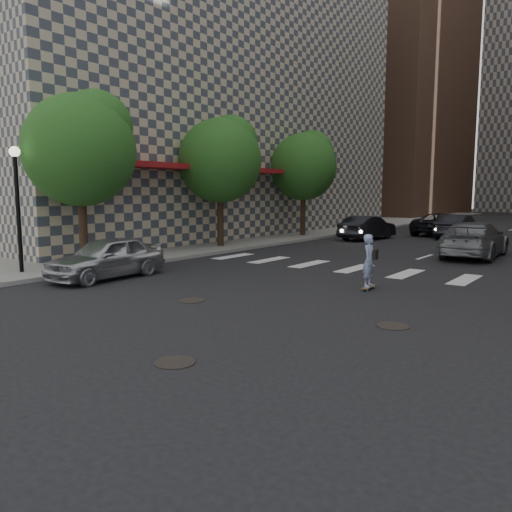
{
  "coord_description": "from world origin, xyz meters",
  "views": [
    {
      "loc": [
        7.28,
        -8.25,
        2.93
      ],
      "look_at": [
        -0.25,
        1.74,
        1.3
      ],
      "focal_mm": 35.0,
      "sensor_mm": 36.0,
      "label": 1
    }
  ],
  "objects_px": {
    "tree_c": "(305,164)",
    "traffic_car_e": "(457,226)",
    "lamppost": "(17,191)",
    "tree_a": "(83,145)",
    "skateboarder": "(370,261)",
    "traffic_car_a": "(367,228)",
    "traffic_car_b": "(474,240)",
    "silver_sedan": "(107,258)",
    "traffic_car_c": "(442,224)",
    "tree_b": "(222,157)"
  },
  "relations": [
    {
      "from": "lamppost",
      "to": "silver_sedan",
      "type": "distance_m",
      "value": 3.85
    },
    {
      "from": "tree_b",
      "to": "tree_a",
      "type": "bearing_deg",
      "value": -90.0
    },
    {
      "from": "tree_a",
      "to": "traffic_car_a",
      "type": "height_order",
      "value": "tree_a"
    },
    {
      "from": "traffic_car_b",
      "to": "tree_a",
      "type": "bearing_deg",
      "value": 45.49
    },
    {
      "from": "skateboarder",
      "to": "traffic_car_e",
      "type": "bearing_deg",
      "value": 93.15
    },
    {
      "from": "tree_c",
      "to": "traffic_car_a",
      "type": "distance_m",
      "value": 5.62
    },
    {
      "from": "tree_b",
      "to": "silver_sedan",
      "type": "xyz_separation_m",
      "value": [
        2.71,
        -9.14,
        -3.93
      ]
    },
    {
      "from": "tree_a",
      "to": "lamppost",
      "type": "bearing_deg",
      "value": -90.99
    },
    {
      "from": "tree_a",
      "to": "tree_c",
      "type": "relative_size",
      "value": 1.0
    },
    {
      "from": "tree_b",
      "to": "traffic_car_c",
      "type": "xyz_separation_m",
      "value": [
        6.64,
        14.71,
        -3.91
      ]
    },
    {
      "from": "skateboarder",
      "to": "tree_a",
      "type": "bearing_deg",
      "value": -171.72
    },
    {
      "from": "lamppost",
      "to": "traffic_car_c",
      "type": "bearing_deg",
      "value": 75.21
    },
    {
      "from": "traffic_car_b",
      "to": "traffic_car_e",
      "type": "relative_size",
      "value": 1.19
    },
    {
      "from": "silver_sedan",
      "to": "traffic_car_c",
      "type": "height_order",
      "value": "traffic_car_c"
    },
    {
      "from": "silver_sedan",
      "to": "traffic_car_c",
      "type": "distance_m",
      "value": 24.16
    },
    {
      "from": "traffic_car_b",
      "to": "traffic_car_a",
      "type": "bearing_deg",
      "value": -34.92
    },
    {
      "from": "traffic_car_e",
      "to": "skateboarder",
      "type": "bearing_deg",
      "value": 97.42
    },
    {
      "from": "traffic_car_b",
      "to": "silver_sedan",
      "type": "bearing_deg",
      "value": 55.59
    },
    {
      "from": "tree_b",
      "to": "traffic_car_e",
      "type": "distance_m",
      "value": 15.69
    },
    {
      "from": "lamppost",
      "to": "tree_a",
      "type": "relative_size",
      "value": 0.65
    },
    {
      "from": "lamppost",
      "to": "traffic_car_b",
      "type": "distance_m",
      "value": 18.68
    },
    {
      "from": "traffic_car_e",
      "to": "traffic_car_b",
      "type": "bearing_deg",
      "value": 109.31
    },
    {
      "from": "traffic_car_c",
      "to": "lamppost",
      "type": "bearing_deg",
      "value": 81.51
    },
    {
      "from": "lamppost",
      "to": "skateboarder",
      "type": "xyz_separation_m",
      "value": [
        10.63,
        5.05,
        -2.06
      ]
    },
    {
      "from": "silver_sedan",
      "to": "traffic_car_a",
      "type": "bearing_deg",
      "value": 83.5
    },
    {
      "from": "lamppost",
      "to": "tree_c",
      "type": "xyz_separation_m",
      "value": [
        0.05,
        18.64,
        1.71
      ]
    },
    {
      "from": "tree_c",
      "to": "traffic_car_a",
      "type": "bearing_deg",
      "value": 12.36
    },
    {
      "from": "lamppost",
      "to": "traffic_car_e",
      "type": "relative_size",
      "value": 0.93
    },
    {
      "from": "tree_a",
      "to": "tree_b",
      "type": "relative_size",
      "value": 1.0
    },
    {
      "from": "tree_c",
      "to": "traffic_car_e",
      "type": "xyz_separation_m",
      "value": [
        8.09,
        4.86,
        -3.89
      ]
    },
    {
      "from": "skateboarder",
      "to": "traffic_car_b",
      "type": "height_order",
      "value": "skateboarder"
    },
    {
      "from": "traffic_car_a",
      "to": "traffic_car_c",
      "type": "bearing_deg",
      "value": -108.75
    },
    {
      "from": "tree_a",
      "to": "traffic_car_b",
      "type": "distance_m",
      "value": 16.95
    },
    {
      "from": "tree_a",
      "to": "traffic_car_b",
      "type": "height_order",
      "value": "tree_a"
    },
    {
      "from": "silver_sedan",
      "to": "traffic_car_b",
      "type": "distance_m",
      "value": 15.75
    },
    {
      "from": "tree_b",
      "to": "silver_sedan",
      "type": "bearing_deg",
      "value": -73.47
    },
    {
      "from": "lamppost",
      "to": "tree_a",
      "type": "distance_m",
      "value": 3.14
    },
    {
      "from": "tree_a",
      "to": "traffic_car_c",
      "type": "bearing_deg",
      "value": 73.69
    },
    {
      "from": "lamppost",
      "to": "traffic_car_a",
      "type": "relative_size",
      "value": 0.97
    },
    {
      "from": "tree_b",
      "to": "traffic_car_a",
      "type": "xyz_separation_m",
      "value": [
        3.94,
        8.86,
        -3.92
      ]
    },
    {
      "from": "lamppost",
      "to": "traffic_car_c",
      "type": "distance_m",
      "value": 26.3
    },
    {
      "from": "tree_a",
      "to": "skateboarder",
      "type": "height_order",
      "value": "tree_a"
    },
    {
      "from": "tree_a",
      "to": "skateboarder",
      "type": "xyz_separation_m",
      "value": [
        10.58,
        2.41,
        -3.78
      ]
    },
    {
      "from": "skateboarder",
      "to": "traffic_car_e",
      "type": "distance_m",
      "value": 18.62
    },
    {
      "from": "tree_c",
      "to": "traffic_car_a",
      "type": "relative_size",
      "value": 1.5
    },
    {
      "from": "silver_sedan",
      "to": "traffic_car_a",
      "type": "distance_m",
      "value": 18.04
    },
    {
      "from": "tree_c",
      "to": "traffic_car_b",
      "type": "relative_size",
      "value": 1.21
    },
    {
      "from": "lamppost",
      "to": "tree_a",
      "type": "xyz_separation_m",
      "value": [
        0.05,
        2.64,
        1.71
      ]
    },
    {
      "from": "tree_b",
      "to": "tree_c",
      "type": "height_order",
      "value": "same"
    },
    {
      "from": "tree_c",
      "to": "skateboarder",
      "type": "xyz_separation_m",
      "value": [
        10.58,
        -13.59,
        -3.78
      ]
    }
  ]
}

